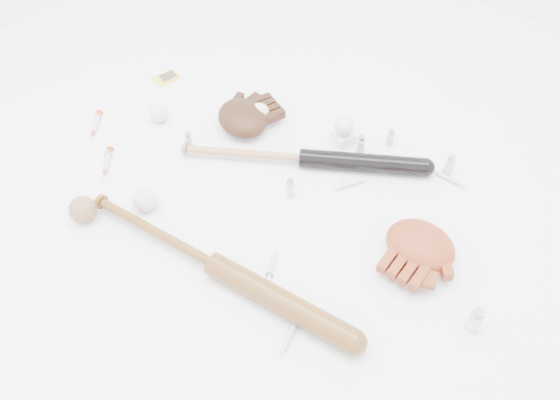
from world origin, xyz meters
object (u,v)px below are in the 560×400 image
Objects in this scene: glove_dark at (243,118)px; pedestal at (343,137)px; bat_dark at (302,158)px; bat_wood at (215,265)px.

pedestal is (0.32, 0.15, -0.02)m from glove_dark.
bat_dark is 3.57× the size of glove_dark.
glove_dark reaches higher than pedestal.
bat_dark reaches higher than pedestal.
bat_dark is 0.18m from pedestal.
bat_dark is 0.92× the size of bat_wood.
pedestal is at bearing 44.17° from bat_dark.
glove_dark reaches higher than bat_dark.
glove_dark is 0.35m from pedestal.
bat_dark is 0.27m from glove_dark.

